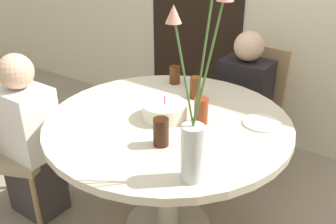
{
  "coord_description": "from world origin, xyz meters",
  "views": [
    {
      "loc": [
        1.01,
        -1.43,
        1.66
      ],
      "look_at": [
        0.0,
        0.0,
        0.79
      ],
      "focal_mm": 40.0,
      "sensor_mm": 36.0,
      "label": 1
    }
  ],
  "objects_px": {
    "person_boy": "(243,108)",
    "person_woman": "(29,144)",
    "drink_glass_1": "(195,88)",
    "drink_glass_0": "(161,132)",
    "birthday_cake": "(164,111)",
    "drink_glass_3": "(175,75)",
    "flower_vase": "(194,125)",
    "chair_far_back": "(253,101)",
    "drink_glass_2": "(201,111)",
    "chair_left_flank": "(5,140)",
    "side_plate": "(262,123)"
  },
  "relations": [
    {
      "from": "person_woman",
      "to": "chair_far_back",
      "type": "bearing_deg",
      "value": 57.64
    },
    {
      "from": "chair_far_back",
      "to": "birthday_cake",
      "type": "bearing_deg",
      "value": -91.12
    },
    {
      "from": "flower_vase",
      "to": "side_plate",
      "type": "relative_size",
      "value": 3.97
    },
    {
      "from": "chair_far_back",
      "to": "side_plate",
      "type": "height_order",
      "value": "chair_far_back"
    },
    {
      "from": "flower_vase",
      "to": "drink_glass_2",
      "type": "distance_m",
      "value": 0.51
    },
    {
      "from": "person_boy",
      "to": "person_woman",
      "type": "xyz_separation_m",
      "value": [
        -0.84,
        -1.18,
        0.0
      ]
    },
    {
      "from": "chair_far_back",
      "to": "drink_glass_0",
      "type": "relative_size",
      "value": 6.65
    },
    {
      "from": "birthday_cake",
      "to": "drink_glass_0",
      "type": "height_order",
      "value": "drink_glass_0"
    },
    {
      "from": "drink_glass_0",
      "to": "chair_left_flank",
      "type": "bearing_deg",
      "value": -171.14
    },
    {
      "from": "birthday_cake",
      "to": "person_boy",
      "type": "bearing_deg",
      "value": 84.94
    },
    {
      "from": "chair_far_back",
      "to": "person_boy",
      "type": "bearing_deg",
      "value": -90.0
    },
    {
      "from": "side_plate",
      "to": "drink_glass_1",
      "type": "xyz_separation_m",
      "value": [
        -0.45,
        0.08,
        0.06
      ]
    },
    {
      "from": "chair_left_flank",
      "to": "drink_glass_2",
      "type": "xyz_separation_m",
      "value": [
        1.1,
        0.46,
        0.33
      ]
    },
    {
      "from": "drink_glass_2",
      "to": "drink_glass_3",
      "type": "distance_m",
      "value": 0.56
    },
    {
      "from": "drink_glass_1",
      "to": "person_woman",
      "type": "relative_size",
      "value": 0.12
    },
    {
      "from": "chair_far_back",
      "to": "person_woman",
      "type": "relative_size",
      "value": 0.85
    },
    {
      "from": "drink_glass_0",
      "to": "side_plate",
      "type": "bearing_deg",
      "value": 56.83
    },
    {
      "from": "chair_left_flank",
      "to": "person_boy",
      "type": "bearing_deg",
      "value": -61.37
    },
    {
      "from": "drink_glass_0",
      "to": "person_woman",
      "type": "relative_size",
      "value": 0.13
    },
    {
      "from": "chair_far_back",
      "to": "drink_glass_0",
      "type": "bearing_deg",
      "value": -83.62
    },
    {
      "from": "drink_glass_0",
      "to": "drink_glass_1",
      "type": "relative_size",
      "value": 1.04
    },
    {
      "from": "chair_far_back",
      "to": "flower_vase",
      "type": "bearing_deg",
      "value": -73.51
    },
    {
      "from": "side_plate",
      "to": "drink_glass_3",
      "type": "relative_size",
      "value": 1.71
    },
    {
      "from": "person_woman",
      "to": "person_boy",
      "type": "bearing_deg",
      "value": 54.61
    },
    {
      "from": "flower_vase",
      "to": "side_plate",
      "type": "height_order",
      "value": "flower_vase"
    },
    {
      "from": "drink_glass_0",
      "to": "person_boy",
      "type": "relative_size",
      "value": 0.13
    },
    {
      "from": "person_boy",
      "to": "person_woman",
      "type": "height_order",
      "value": "same"
    },
    {
      "from": "birthday_cake",
      "to": "flower_vase",
      "type": "height_order",
      "value": "flower_vase"
    },
    {
      "from": "birthday_cake",
      "to": "side_plate",
      "type": "bearing_deg",
      "value": 27.8
    },
    {
      "from": "side_plate",
      "to": "drink_glass_1",
      "type": "relative_size",
      "value": 1.49
    },
    {
      "from": "flower_vase",
      "to": "person_boy",
      "type": "xyz_separation_m",
      "value": [
        -0.32,
        1.22,
        -0.5
      ]
    },
    {
      "from": "birthday_cake",
      "to": "person_woman",
      "type": "xyz_separation_m",
      "value": [
        -0.77,
        -0.33,
        -0.3
      ]
    },
    {
      "from": "flower_vase",
      "to": "person_woman",
      "type": "distance_m",
      "value": 1.27
    },
    {
      "from": "chair_left_flank",
      "to": "drink_glass_3",
      "type": "relative_size",
      "value": 7.9
    },
    {
      "from": "chair_left_flank",
      "to": "drink_glass_1",
      "type": "xyz_separation_m",
      "value": [
        0.91,
        0.71,
        0.32
      ]
    },
    {
      "from": "chair_far_back",
      "to": "person_woman",
      "type": "xyz_separation_m",
      "value": [
        -0.85,
        -1.34,
        -0.0
      ]
    },
    {
      "from": "person_boy",
      "to": "side_plate",
      "type": "bearing_deg",
      "value": -59.31
    },
    {
      "from": "birthday_cake",
      "to": "side_plate",
      "type": "relative_size",
      "value": 1.23
    },
    {
      "from": "drink_glass_3",
      "to": "chair_left_flank",
      "type": "bearing_deg",
      "value": -129.35
    },
    {
      "from": "chair_left_flank",
      "to": "person_woman",
      "type": "bearing_deg",
      "value": -90.0
    },
    {
      "from": "drink_glass_1",
      "to": "drink_glass_0",
      "type": "bearing_deg",
      "value": -74.67
    },
    {
      "from": "chair_far_back",
      "to": "chair_left_flank",
      "type": "height_order",
      "value": "same"
    },
    {
      "from": "flower_vase",
      "to": "drink_glass_2",
      "type": "bearing_deg",
      "value": 116.78
    },
    {
      "from": "birthday_cake",
      "to": "drink_glass_3",
      "type": "bearing_deg",
      "value": 117.96
    },
    {
      "from": "chair_far_back",
      "to": "side_plate",
      "type": "bearing_deg",
      "value": -61.62
    },
    {
      "from": "chair_far_back",
      "to": "drink_glass_2",
      "type": "bearing_deg",
      "value": -80.47
    },
    {
      "from": "chair_far_back",
      "to": "drink_glass_2",
      "type": "relative_size",
      "value": 6.55
    },
    {
      "from": "drink_glass_2",
      "to": "person_woman",
      "type": "relative_size",
      "value": 0.13
    },
    {
      "from": "birthday_cake",
      "to": "drink_glass_3",
      "type": "height_order",
      "value": "birthday_cake"
    },
    {
      "from": "person_woman",
      "to": "flower_vase",
      "type": "bearing_deg",
      "value": -1.65
    }
  ]
}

